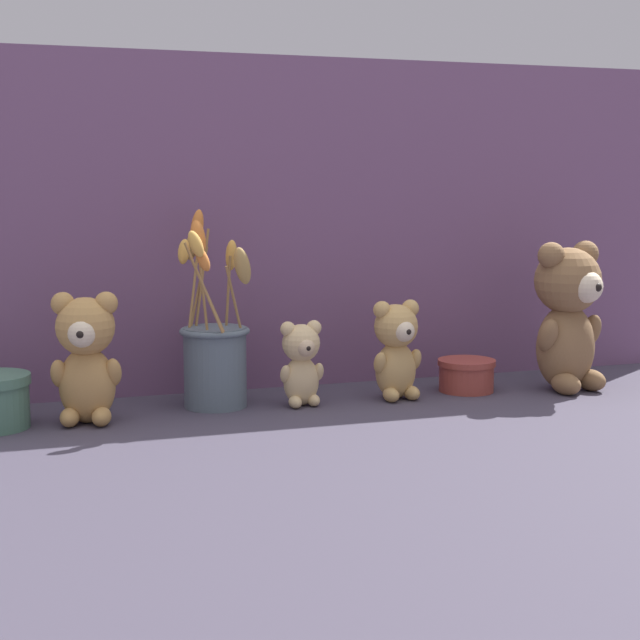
{
  "coord_description": "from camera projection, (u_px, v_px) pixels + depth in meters",
  "views": [
    {
      "loc": [
        -0.48,
        -1.47,
        0.36
      ],
      "look_at": [
        0.0,
        0.02,
        0.14
      ],
      "focal_mm": 55.0,
      "sensor_mm": 36.0,
      "label": 1
    }
  ],
  "objects": [
    {
      "name": "decorative_tin_short",
      "position": [
        466.0,
        375.0,
        1.69
      ],
      "size": [
        0.1,
        0.1,
        0.06
      ],
      "color": "#993D33",
      "rests_on": "ground"
    },
    {
      "name": "teddy_bear_small",
      "position": [
        396.0,
        348.0,
        1.62
      ],
      "size": [
        0.09,
        0.08,
        0.17
      ],
      "color": "tan",
      "rests_on": "ground"
    },
    {
      "name": "teddy_bear_tiny",
      "position": [
        301.0,
        362.0,
        1.57
      ],
      "size": [
        0.07,
        0.07,
        0.14
      ],
      "color": "#DBBC84",
      "rests_on": "ground"
    },
    {
      "name": "flower_vase",
      "position": [
        214.0,
        351.0,
        1.56
      ],
      "size": [
        0.12,
        0.15,
        0.32
      ],
      "color": "slate",
      "rests_on": "ground"
    },
    {
      "name": "teddy_bear_large",
      "position": [
        568.0,
        313.0,
        1.68
      ],
      "size": [
        0.14,
        0.13,
        0.26
      ],
      "color": "olive",
      "rests_on": "ground"
    },
    {
      "name": "teddy_bear_medium",
      "position": [
        86.0,
        355.0,
        1.45
      ],
      "size": [
        0.11,
        0.1,
        0.2
      ],
      "color": "tan",
      "rests_on": "ground"
    },
    {
      "name": "backdrop_wall",
      "position": [
        294.0,
        224.0,
        1.7
      ],
      "size": [
        1.52,
        0.02,
        0.57
      ],
      "color": "#704C70",
      "rests_on": "ground"
    },
    {
      "name": "ground_plane",
      "position": [
        324.0,
        405.0,
        1.58
      ],
      "size": [
        4.0,
        4.0,
        0.0
      ],
      "primitive_type": "plane",
      "color": "#3D3847"
    }
  ]
}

